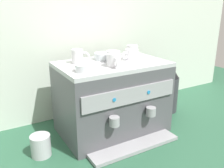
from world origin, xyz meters
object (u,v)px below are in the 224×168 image
object	(u,v)px
ceramic_cup_0	(131,54)
ceramic_cup_2	(114,57)
ceramic_cup_4	(78,56)
ceramic_cup_3	(114,60)
ceramic_bowl_0	(85,68)
espresso_machine	(112,98)
ceramic_bowl_1	(103,56)
ceramic_cup_1	(132,51)
coffee_grinder	(167,87)
milk_pitcher	(41,146)

from	to	relation	value
ceramic_cup_0	ceramic_cup_2	size ratio (longest dim) A/B	1.15
ceramic_cup_2	ceramic_cup_4	world-z (taller)	ceramic_cup_4
ceramic_cup_3	ceramic_bowl_0	bearing A→B (deg)	-176.84
ceramic_cup_0	ceramic_cup_4	size ratio (longest dim) A/B	1.25
espresso_machine	ceramic_cup_2	distance (m)	0.26
ceramic_bowl_0	ceramic_bowl_1	world-z (taller)	ceramic_bowl_1
ceramic_cup_1	ceramic_cup_2	world-z (taller)	same
ceramic_cup_0	ceramic_cup_2	bearing A→B (deg)	-172.35
ceramic_cup_0	coffee_grinder	world-z (taller)	ceramic_cup_0
ceramic_bowl_0	coffee_grinder	size ratio (longest dim) A/B	0.29
ceramic_cup_2	ceramic_bowl_1	distance (m)	0.11
espresso_machine	ceramic_cup_0	distance (m)	0.29
ceramic_cup_2	ceramic_cup_4	size ratio (longest dim) A/B	1.09
ceramic_bowl_1	coffee_grinder	bearing A→B (deg)	-4.96
espresso_machine	ceramic_cup_4	size ratio (longest dim) A/B	6.80
ceramic_cup_1	ceramic_bowl_1	distance (m)	0.21
ceramic_cup_4	ceramic_bowl_1	size ratio (longest dim) A/B	0.83
ceramic_cup_3	ceramic_cup_4	distance (m)	0.22
ceramic_bowl_0	ceramic_cup_4	bearing A→B (deg)	78.65
ceramic_bowl_1	coffee_grinder	size ratio (longest dim) A/B	0.30
ceramic_cup_0	ceramic_bowl_1	distance (m)	0.17
ceramic_cup_1	ceramic_cup_4	size ratio (longest dim) A/B	1.17
ceramic_cup_0	milk_pitcher	bearing A→B (deg)	-174.27
ceramic_cup_1	ceramic_bowl_0	bearing A→B (deg)	-155.69
ceramic_cup_1	ceramic_cup_2	distance (m)	0.22
ceramic_cup_4	coffee_grinder	distance (m)	0.75
ceramic_cup_4	milk_pitcher	bearing A→B (deg)	-155.15
ceramic_cup_1	ceramic_cup_3	size ratio (longest dim) A/B	1.01
milk_pitcher	ceramic_cup_2	bearing A→B (deg)	5.20
ceramic_cup_0	ceramic_cup_3	xyz separation A→B (m)	(-0.18, -0.10, 0.00)
ceramic_bowl_0	ceramic_bowl_1	xyz separation A→B (m)	(0.21, 0.20, 0.00)
espresso_machine	ceramic_bowl_1	xyz separation A→B (m)	(-0.01, 0.10, 0.24)
espresso_machine	ceramic_bowl_0	xyz separation A→B (m)	(-0.22, -0.10, 0.24)
coffee_grinder	milk_pitcher	size ratio (longest dim) A/B	3.16
ceramic_cup_3	ceramic_bowl_0	size ratio (longest dim) A/B	1.02
ceramic_cup_2	milk_pitcher	xyz separation A→B (m)	(-0.48, -0.04, -0.42)
ceramic_cup_0	ceramic_bowl_0	distance (m)	0.37
ceramic_cup_3	coffee_grinder	size ratio (longest dim) A/B	0.29
ceramic_cup_1	coffee_grinder	distance (m)	0.42
espresso_machine	milk_pitcher	world-z (taller)	espresso_machine
ceramic_cup_2	ceramic_cup_3	world-z (taller)	same
ceramic_cup_2	espresso_machine	bearing A→B (deg)	134.86
espresso_machine	ceramic_cup_1	world-z (taller)	ceramic_cup_1
ceramic_cup_2	coffee_grinder	xyz separation A→B (m)	(0.50, 0.06, -0.30)
ceramic_cup_3	coffee_grinder	distance (m)	0.64
ceramic_cup_4	coffee_grinder	world-z (taller)	ceramic_cup_4
ceramic_bowl_0	ceramic_bowl_1	distance (m)	0.29
ceramic_cup_2	ceramic_cup_3	size ratio (longest dim) A/B	0.94
ceramic_cup_2	milk_pitcher	bearing A→B (deg)	-174.80
ceramic_cup_0	ceramic_bowl_0	world-z (taller)	ceramic_cup_0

